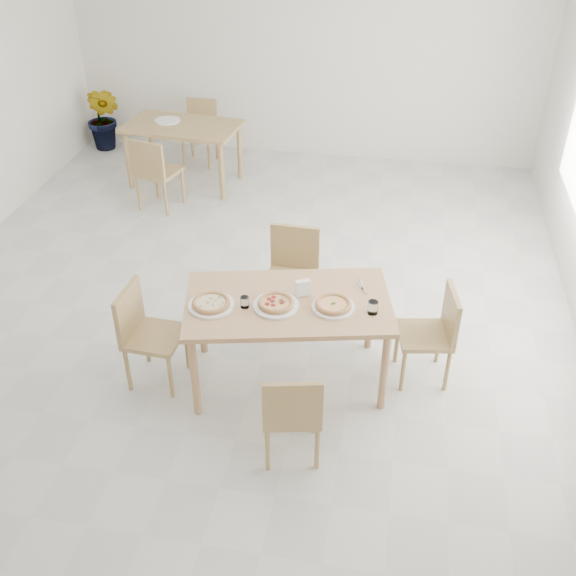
% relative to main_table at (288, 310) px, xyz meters
% --- Properties ---
extents(main_table, '(1.68, 1.18, 0.75)m').
position_rel_main_table_xyz_m(main_table, '(0.00, 0.00, 0.00)').
color(main_table, tan).
rests_on(main_table, ground).
extents(chair_south, '(0.46, 0.46, 0.79)m').
position_rel_main_table_xyz_m(chair_south, '(0.18, -0.82, -0.21)').
color(chair_south, '#A38551').
rests_on(chair_south, ground).
extents(chair_north, '(0.44, 0.44, 0.87)m').
position_rel_main_table_xyz_m(chair_north, '(-0.11, 0.82, -0.17)').
color(chair_north, '#A38551').
rests_on(chair_north, ground).
extents(chair_west, '(0.43, 0.43, 0.83)m').
position_rel_main_table_xyz_m(chair_west, '(-1.08, -0.19, -0.19)').
color(chair_west, '#A38551').
rests_on(chair_west, ground).
extents(chair_east, '(0.46, 0.46, 0.80)m').
position_rel_main_table_xyz_m(chair_east, '(1.11, 0.23, -0.20)').
color(chair_east, '#A38551').
rests_on(chair_east, ground).
extents(plate_margherita, '(0.31, 0.31, 0.02)m').
position_rel_main_table_xyz_m(plate_margherita, '(0.34, -0.02, 0.09)').
color(plate_margherita, white).
rests_on(plate_margherita, main_table).
extents(plate_mushroom, '(0.34, 0.34, 0.02)m').
position_rel_main_table_xyz_m(plate_mushroom, '(-0.54, -0.17, 0.09)').
color(plate_mushroom, white).
rests_on(plate_mushroom, main_table).
extents(plate_pepperoni, '(0.34, 0.34, 0.02)m').
position_rel_main_table_xyz_m(plate_pepperoni, '(-0.07, -0.08, 0.09)').
color(plate_pepperoni, white).
rests_on(plate_pepperoni, main_table).
extents(pizza_margherita, '(0.34, 0.34, 0.03)m').
position_rel_main_table_xyz_m(pizza_margherita, '(0.34, -0.02, 0.11)').
color(pizza_margherita, tan).
rests_on(pizza_margherita, plate_margherita).
extents(pizza_mushroom, '(0.34, 0.34, 0.03)m').
position_rel_main_table_xyz_m(pizza_mushroom, '(-0.54, -0.17, 0.11)').
color(pizza_mushroom, tan).
rests_on(pizza_mushroom, plate_mushroom).
extents(pizza_pepperoni, '(0.29, 0.29, 0.03)m').
position_rel_main_table_xyz_m(pizza_pepperoni, '(-0.07, -0.08, 0.11)').
color(pizza_pepperoni, tan).
rests_on(pizza_pepperoni, plate_pepperoni).
extents(tumbler_a, '(0.07, 0.07, 0.10)m').
position_rel_main_table_xyz_m(tumbler_a, '(0.63, -0.04, 0.13)').
color(tumbler_a, white).
rests_on(tumbler_a, main_table).
extents(tumbler_b, '(0.06, 0.06, 0.08)m').
position_rel_main_table_xyz_m(tumbler_b, '(-0.30, -0.13, 0.12)').
color(tumbler_b, white).
rests_on(tumbler_b, main_table).
extents(napkin_holder, '(0.13, 0.11, 0.14)m').
position_rel_main_table_xyz_m(napkin_holder, '(0.10, 0.09, 0.15)').
color(napkin_holder, silver).
rests_on(napkin_holder, main_table).
extents(fork_a, '(0.05, 0.18, 0.01)m').
position_rel_main_table_xyz_m(fork_a, '(0.52, 0.31, 0.08)').
color(fork_a, silver).
rests_on(fork_a, main_table).
extents(fork_b, '(0.11, 0.16, 0.01)m').
position_rel_main_table_xyz_m(fork_b, '(0.52, 0.27, 0.08)').
color(fork_b, silver).
rests_on(fork_b, main_table).
extents(second_table, '(1.41, 0.90, 0.75)m').
position_rel_main_table_xyz_m(second_table, '(-1.89, 3.33, -0.01)').
color(second_table, '#A38551').
rests_on(second_table, ground).
extents(chair_back_s, '(0.51, 0.51, 0.86)m').
position_rel_main_table_xyz_m(chair_back_s, '(-2.00, 2.59, -0.17)').
color(chair_back_s, '#A38551').
rests_on(chair_back_s, ground).
extents(chair_back_n, '(0.41, 0.41, 0.80)m').
position_rel_main_table_xyz_m(chair_back_n, '(-1.89, 4.03, -0.20)').
color(chair_back_n, '#A38551').
rests_on(chair_back_n, ground).
extents(plate_empty, '(0.30, 0.30, 0.02)m').
position_rel_main_table_xyz_m(plate_empty, '(-2.09, 3.41, 0.09)').
color(plate_empty, white).
rests_on(plate_empty, second_table).
extents(potted_plant, '(0.58, 0.52, 0.88)m').
position_rel_main_table_xyz_m(potted_plant, '(-3.28, 4.17, -0.23)').
color(potted_plant, '#206C28').
rests_on(potted_plant, ground).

